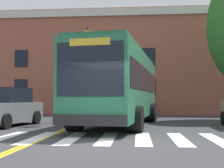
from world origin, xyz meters
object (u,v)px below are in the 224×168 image
object	(u,v)px
city_bus	(120,86)
car_grey_near_lane	(5,108)
traffic_light_overhead	(99,59)
car_red_behind_bus	(129,101)

from	to	relation	value
city_bus	car_grey_near_lane	bearing A→B (deg)	-168.58
car_grey_near_lane	traffic_light_overhead	world-z (taller)	traffic_light_overhead
city_bus	traffic_light_overhead	size ratio (longest dim) A/B	2.04
car_red_behind_bus	traffic_light_overhead	size ratio (longest dim) A/B	0.97
traffic_light_overhead	city_bus	bearing A→B (deg)	-60.91
car_grey_near_lane	car_red_behind_bus	xyz separation A→B (m)	(5.41, 11.71, 0.25)
car_grey_near_lane	traffic_light_overhead	size ratio (longest dim) A/B	0.88
city_bus	traffic_light_overhead	bearing A→B (deg)	119.09
city_bus	car_grey_near_lane	size ratio (longest dim) A/B	2.31
car_red_behind_bus	traffic_light_overhead	distance (m)	8.68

